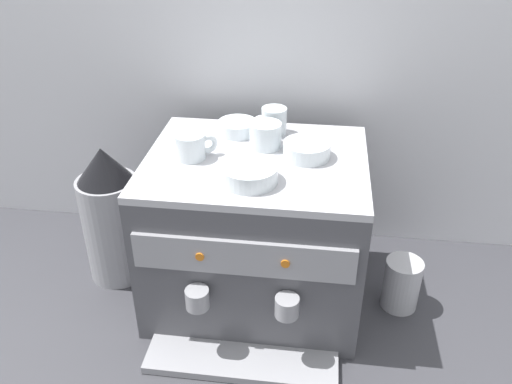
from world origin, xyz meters
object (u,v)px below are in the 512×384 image
Objects in this scene: ceramic_bowl_0 at (307,150)px; milk_pitcher at (401,284)px; ceramic_cup_0 at (192,146)px; ceramic_bowl_2 at (238,128)px; ceramic_bowl_1 at (250,174)px; espresso_machine at (256,231)px; ceramic_cup_2 at (273,122)px; ceramic_cup_1 at (265,135)px; coffee_grinder at (111,216)px.

milk_pitcher is at bearing -6.40° from ceramic_bowl_0.
ceramic_bowl_2 is (0.09, 0.16, -0.02)m from ceramic_cup_0.
ceramic_bowl_2 is at bearing 60.83° from ceramic_cup_0.
ceramic_bowl_1 is (0.16, -0.10, -0.01)m from ceramic_cup_0.
ceramic_cup_0 is 0.69× the size of milk_pitcher.
ceramic_bowl_1 is at bearing -88.99° from espresso_machine.
milk_pitcher is (0.47, -0.15, -0.37)m from ceramic_bowl_2.
ceramic_cup_0 is 0.18m from ceramic_bowl_2.
espresso_machine is at bearing -64.74° from ceramic_bowl_2.
ceramic_bowl_0 is (0.28, 0.04, -0.01)m from ceramic_cup_0.
ceramic_cup_2 is at bearing 41.92° from ceramic_cup_0.
ceramic_cup_1 is at bearing 156.18° from ceramic_bowl_0.
milk_pitcher is (0.38, -0.08, -0.38)m from ceramic_cup_1.
ceramic_bowl_1 is at bearing -131.01° from ceramic_bowl_0.
espresso_machine is at bearing -4.67° from coffee_grinder.
espresso_machine is 4.30× the size of ceramic_bowl_1.
ceramic_cup_2 is 0.56m from milk_pitcher.
ceramic_cup_1 is at bearing -99.33° from ceramic_cup_2.
ceramic_bowl_1 is at bearing -93.54° from ceramic_cup_1.
coffee_grinder is at bearing -165.21° from ceramic_cup_2.
espresso_machine is 0.29m from ceramic_cup_0.
ceramic_cup_2 is at bearing 84.79° from ceramic_bowl_1.
ceramic_cup_0 is (-0.16, -0.01, 0.25)m from espresso_machine.
ceramic_bowl_2 is at bearing 139.74° from ceramic_cup_1.
ceramic_cup_2 is (0.03, 0.15, 0.25)m from espresso_machine.
milk_pitcher is (0.40, 0.11, -0.37)m from ceramic_bowl_1.
ceramic_cup_1 reaches higher than coffee_grinder.
milk_pitcher is at bearing -17.62° from ceramic_bowl_2.
espresso_machine is 4.93× the size of ceramic_cup_1.
ceramic_cup_0 is 0.78× the size of ceramic_bowl_1.
espresso_machine is 5.94× the size of ceramic_cup_2.
espresso_machine is 0.42m from coffee_grinder.
ceramic_bowl_2 reaches higher than espresso_machine.
ceramic_cup_1 is at bearing 86.46° from ceramic_bowl_1.
ceramic_cup_1 is 0.97× the size of ceramic_bowl_0.
milk_pitcher is at bearing 15.20° from ceramic_bowl_1.
ceramic_cup_0 is 0.24m from ceramic_cup_2.
coffee_grinder is at bearing 160.74° from ceramic_bowl_1.
coffee_grinder is at bearing -174.49° from ceramic_cup_1.
ceramic_bowl_2 is 0.25× the size of coffee_grinder.
ceramic_cup_1 is at bearing 5.51° from coffee_grinder.
ceramic_cup_0 reaches higher than ceramic_bowl_0.
ceramic_bowl_0 is at bearing 173.60° from milk_pitcher.
espresso_machine reaches higher than milk_pitcher.
ceramic_cup_2 is 0.72× the size of ceramic_bowl_1.
ceramic_cup_2 is at bearing 157.54° from milk_pitcher.
ceramic_cup_0 is 1.07× the size of ceramic_cup_2.
espresso_machine is at bearing -167.57° from ceramic_bowl_0.
ceramic_cup_0 reaches higher than coffee_grinder.
ceramic_bowl_1 is at bearing -74.70° from ceramic_bowl_2.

